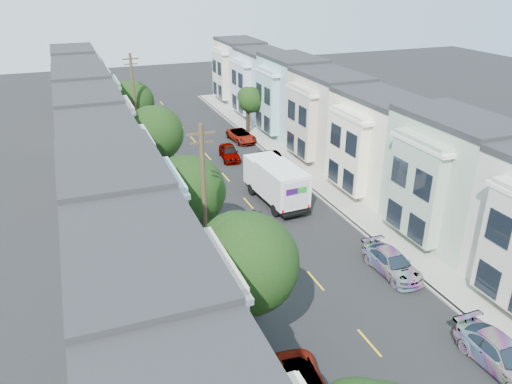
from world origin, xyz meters
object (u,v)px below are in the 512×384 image
Objects in this scene: tree_far_r at (250,100)px; parked_left_c at (240,288)px; tree_c at (188,192)px; parked_left_d at (194,211)px; tree_b at (246,264)px; parked_right_c at (273,161)px; tree_e at (131,103)px; utility_pole_near at (205,209)px; parked_right_d at (241,136)px; tree_d at (155,134)px; parked_right_a at (502,356)px; fedex_truck at (276,181)px; lead_sedan at (229,152)px; parked_right_b at (392,263)px; utility_pole_far at (135,104)px.

parked_left_c is at bearing -111.57° from tree_far_r.
parked_left_d is (1.40, 4.79, -3.80)m from tree_c.
tree_b reaches higher than parked_right_c.
utility_pole_near is at bearing -90.00° from tree_e.
parked_right_d is (9.80, 27.33, 0.01)m from parked_left_c.
tree_d is 29.52m from parked_right_a.
utility_pole_near is 2.24× the size of parked_right_c.
tree_c reaches higher than parked_right_c.
tree_d is 1.06× the size of fedex_truck.
utility_pole_near is 5.08m from parked_left_c.
tree_c is 18.82m from lead_sedan.
parked_right_b is 1.04× the size of parked_right_c.
parked_right_c is at bearing 55.79° from utility_pole_near.
parked_left_c is at bearing -114.27° from parked_right_d.
parked_left_c is at bearing -87.38° from tree_e.
fedex_truck is 16.33m from parked_right_d.
lead_sedan is at bearing 88.24° from fedex_truck.
utility_pole_far is at bearing 90.00° from tree_b.
utility_pole_near reaches higher than lead_sedan.
tree_b is 1.70× the size of parked_right_d.
parked_left_c is at bearing -90.41° from parked_left_d.
tree_e is at bearing 90.41° from parked_left_c.
parked_left_d is (-11.79, -19.21, -3.14)m from tree_far_r.
parked_right_c is (3.06, -4.03, 0.03)m from lead_sedan.
tree_e reaches higher than parked_right_c.
utility_pole_far reaches higher than lead_sedan.
parked_right_a is (11.20, -4.89, -4.77)m from tree_b.
fedex_truck is at bearing 96.50° from parked_right_a.
tree_c is at bearing 90.00° from tree_b.
fedex_truck is (8.49, -5.80, -3.27)m from tree_d.
parked_left_d is at bearing 129.30° from parked_right_b.
tree_e reaches higher than parked_right_d.
parked_right_a is at bearing -46.31° from utility_pole_near.
tree_e is at bearing 108.72° from parked_right_b.
lead_sedan is 5.06m from parked_right_c.
lead_sedan is 1.15× the size of parked_left_c.
tree_c is 24.81m from tree_e.
parked_right_a reaches higher than parked_right_d.
tree_b is 1.70× the size of parked_right_b.
utility_pole_far reaches higher than parked_right_a.
parked_right_b reaches higher than parked_right_d.
parked_right_d is at bearing -16.44° from tree_e.
parked_left_c is (-7.09, -11.28, -1.24)m from fedex_truck.
parked_right_b is at bearing -68.81° from utility_pole_far.
utility_pole_far reaches higher than parked_right_d.
parked_left_d is (1.40, -6.45, -4.41)m from tree_d.
fedex_truck is at bearing 55.64° from parked_left_c.
utility_pole_near reaches higher than parked_left_c.
tree_d is 13.57m from tree_e.
fedex_truck reaches higher than parked_right_c.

